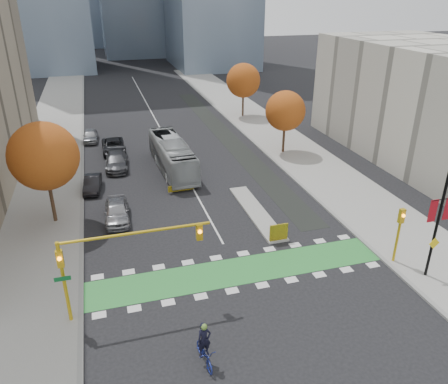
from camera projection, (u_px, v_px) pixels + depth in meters
ground at (245, 284)px, 27.67m from camera, size 300.00×300.00×0.00m
sidewalk_west at (44, 184)px, 41.62m from camera, size 7.00×120.00×0.15m
sidewalk_east at (302, 157)px, 48.46m from camera, size 7.00×120.00×0.15m
curb_west at (82, 180)px, 42.51m from camera, size 0.30×120.00×0.16m
curb_east at (273, 160)px, 47.57m from camera, size 0.30×120.00×0.16m
bike_crossing at (238, 271)px, 28.97m from camera, size 20.00×3.00×0.01m
centre_line at (156, 120)px, 62.48m from camera, size 0.15×70.00×0.01m
bike_lane_paint at (225, 136)px, 55.67m from camera, size 2.50×50.00×0.01m
median_island at (256, 212)px, 36.48m from camera, size 1.60×10.00×0.16m
hazard_board at (279, 232)px, 32.00m from camera, size 1.40×0.12×1.30m
building_east at (440, 104)px, 45.89m from camera, size 14.00×30.00×12.00m
tree_west at (44, 156)px, 32.70m from camera, size 5.20×5.20×8.22m
tree_east_near at (285, 111)px, 47.80m from camera, size 4.40×4.40×7.08m
tree_east_far at (243, 81)px, 61.69m from camera, size 4.80×4.80×7.65m
traffic_signal_west at (111, 254)px, 23.51m from camera, size 8.53×0.56×5.20m
traffic_signal_east at (399, 228)px, 28.73m from camera, size 0.35×0.43×4.10m
banner_lamppost at (440, 214)px, 26.45m from camera, size 1.65×0.36×8.28m
cyclist at (204, 350)px, 21.52m from camera, size 0.99×2.21×2.46m
bus at (172, 155)px, 44.45m from camera, size 3.28×11.82×3.26m
parked_car_a at (117, 211)px, 35.02m from camera, size 2.16×4.90×1.64m
parked_car_b at (92, 184)px, 40.31m from camera, size 1.81×4.16×1.33m
parked_car_c at (116, 161)px, 45.24m from camera, size 2.57×5.53×1.56m
parked_car_d at (113, 146)px, 49.60m from camera, size 2.48×5.38×1.50m
parked_car_e at (90, 136)px, 53.34m from camera, size 1.93×4.30×1.43m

